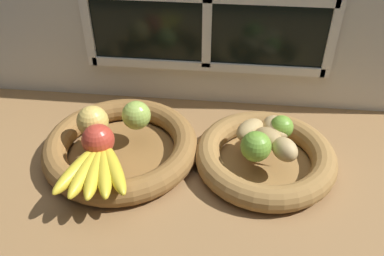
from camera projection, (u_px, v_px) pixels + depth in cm
name	position (u px, v px, depth cm)	size (l,w,h in cm)	color
ground_plane	(196.00, 170.00, 95.96)	(140.00, 90.00, 3.00)	olive
back_wall	(208.00, 7.00, 101.81)	(140.00, 4.60, 55.00)	silver
fruit_bowl_left	(121.00, 147.00, 96.45)	(37.31, 37.31, 5.87)	brown
fruit_bowl_right	(265.00, 157.00, 93.44)	(32.99, 32.99, 5.87)	olive
apple_green_back	(136.00, 115.00, 95.49)	(7.03, 7.03, 7.03)	#99B74C
apple_golden_left	(93.00, 121.00, 93.21)	(7.44, 7.44, 7.44)	#DBB756
apple_red_front	(98.00, 140.00, 87.77)	(7.27, 7.27, 7.27)	#B73828
banana_bunch_front	(96.00, 167.00, 83.56)	(16.89, 18.99, 3.35)	gold
potato_oblong	(250.00, 130.00, 92.98)	(8.05, 4.89, 4.55)	tan
potato_small	(285.00, 149.00, 86.95)	(6.59, 4.91, 5.01)	tan
potato_back	(276.00, 127.00, 93.94)	(8.14, 5.95, 4.23)	tan
potato_large	(268.00, 139.00, 90.10)	(7.02, 5.25, 4.87)	#A38451
lime_near	(256.00, 146.00, 86.38)	(6.79, 6.79, 6.79)	#6B9E33
lime_far	(281.00, 127.00, 92.99)	(5.55, 5.55, 5.55)	#6B9E33
chili_pepper	(274.00, 143.00, 90.94)	(2.10, 2.10, 11.07)	red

